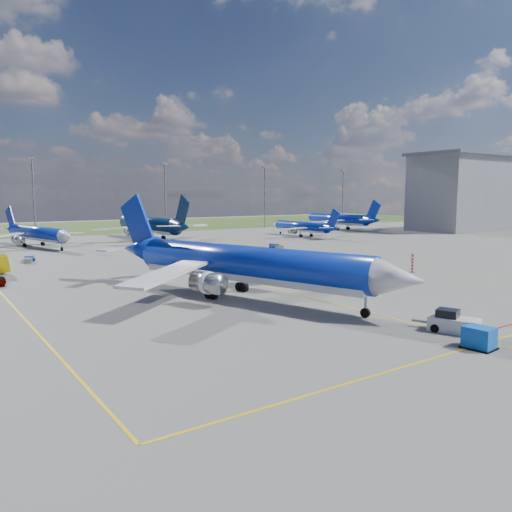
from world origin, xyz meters
TOP-DOWN VIEW (x-y plane):
  - ground at (0.00, 0.00)m, footprint 400.00×400.00m
  - grass_strip at (0.00, 150.00)m, footprint 400.00×80.00m
  - taxiway_lines at (0.17, 27.70)m, footprint 60.25×160.00m
  - floodlight_masts at (10.00, 110.00)m, footprint 202.20×0.50m
  - terminal_building at (120.00, 60.00)m, footprint 42.00×22.00m
  - warning_post at (26.00, 8.00)m, footprint 0.50×0.50m
  - bg_jet_nnw at (-14.74, 82.47)m, footprint 33.89×40.11m
  - bg_jet_n at (14.24, 86.02)m, footprint 35.83×46.39m
  - bg_jet_ne at (55.76, 71.21)m, footprint 24.66×32.06m
  - bg_jet_ene at (85.52, 87.14)m, footprint 31.32×40.42m
  - main_airliner at (-6.57, 6.06)m, footprint 46.82×53.81m
  - pushback_tug at (0.63, -16.38)m, footprint 3.52×5.90m
  - uld_container at (-1.98, -20.48)m, footprint 1.98×2.36m
  - service_car_b at (5.91, 36.01)m, footprint 4.24×2.31m
  - service_car_c at (14.25, 43.77)m, footprint 3.83×5.13m
  - baggage_tug_w at (28.06, 24.98)m, footprint 1.57×5.06m
  - baggage_tug_c at (-21.53, 55.36)m, footprint 2.62×5.05m
  - baggage_tug_e at (29.11, 48.12)m, footprint 1.96×4.85m

SIDE VIEW (x-z plane):
  - ground at x=0.00m, z-range 0.00..0.00m
  - bg_jet_nnw at x=-14.74m, z-range -4.58..4.58m
  - bg_jet_n at x=14.24m, z-range -5.96..5.96m
  - bg_jet_ne at x=55.76m, z-range -4.15..4.15m
  - bg_jet_ene at x=85.52m, z-range -5.17..5.17m
  - main_airliner at x=-6.57m, z-range -5.95..5.95m
  - grass_strip at x=0.00m, z-range 0.00..0.01m
  - taxiway_lines at x=0.17m, z-range 0.00..0.02m
  - baggage_tug_e at x=29.11m, z-range -0.03..1.03m
  - baggage_tug_c at x=-21.53m, z-range -0.03..1.06m
  - baggage_tug_w at x=28.06m, z-range -0.04..1.09m
  - service_car_b at x=5.91m, z-range 0.00..1.13m
  - service_car_c at x=14.25m, z-range 0.00..1.38m
  - pushback_tug at x=0.63m, z-range -0.19..1.79m
  - uld_container at x=-1.98m, z-range 0.00..1.74m
  - warning_post at x=26.00m, z-range 0.00..3.00m
  - floodlight_masts at x=10.00m, z-range 1.21..23.91m
  - terminal_building at x=120.00m, z-range 0.07..26.07m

